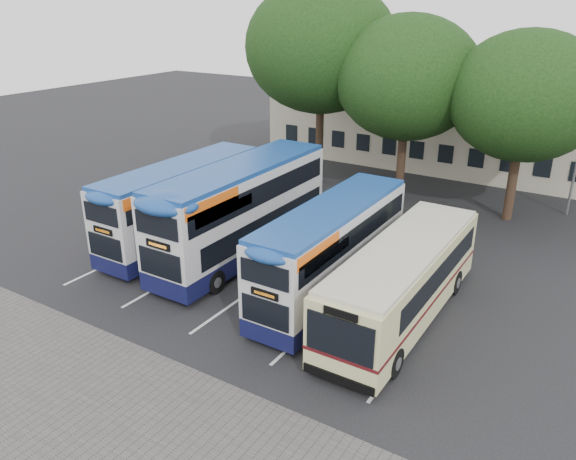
# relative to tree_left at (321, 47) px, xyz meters

# --- Properties ---
(ground) EXTENTS (120.00, 120.00, 0.00)m
(ground) POSITION_rel_tree_left_xyz_m (8.78, -17.97, -8.48)
(ground) COLOR black
(ground) RESTS_ON ground
(paving_strip) EXTENTS (40.00, 6.00, 0.01)m
(paving_strip) POSITION_rel_tree_left_xyz_m (6.78, -22.97, -8.48)
(paving_strip) COLOR #595654
(paving_strip) RESTS_ON ground
(bay_lines) EXTENTS (14.12, 11.00, 0.01)m
(bay_lines) POSITION_rel_tree_left_xyz_m (5.03, -12.97, -8.48)
(bay_lines) COLOR silver
(bay_lines) RESTS_ON ground
(depot_building) EXTENTS (32.40, 8.40, 6.20)m
(depot_building) POSITION_rel_tree_left_xyz_m (8.78, 9.02, -5.33)
(depot_building) COLOR #BAAC96
(depot_building) RESTS_ON ground
(tree_left) EXTENTS (9.31, 9.31, 12.45)m
(tree_left) POSITION_rel_tree_left_xyz_m (0.00, 0.00, 0.00)
(tree_left) COLOR black
(tree_left) RESTS_ON ground
(tree_mid) EXTENTS (8.12, 8.12, 10.57)m
(tree_mid) POSITION_rel_tree_left_xyz_m (5.79, -0.48, -1.37)
(tree_mid) COLOR black
(tree_mid) RESTS_ON ground
(tree_right) EXTENTS (7.76, 7.76, 9.94)m
(tree_right) POSITION_rel_tree_left_xyz_m (12.09, -0.47, -1.85)
(tree_right) COLOR black
(tree_right) RESTS_ON ground
(bus_dd_left) EXTENTS (2.33, 9.62, 4.01)m
(bus_dd_left) POSITION_rel_tree_left_xyz_m (-0.65, -12.30, -6.28)
(bus_dd_left) COLOR #10123B
(bus_dd_left) RESTS_ON ground
(bus_dd_mid) EXTENTS (2.57, 10.60, 4.42)m
(bus_dd_mid) POSITION_rel_tree_left_xyz_m (2.72, -12.04, -6.05)
(bus_dd_mid) COLOR #10123B
(bus_dd_mid) RESTS_ON ground
(bus_dd_right) EXTENTS (2.26, 9.34, 3.89)m
(bus_dd_right) POSITION_rel_tree_left_xyz_m (7.97, -13.22, -6.34)
(bus_dd_right) COLOR #10123B
(bus_dd_right) RESTS_ON ground
(bus_single) EXTENTS (2.58, 10.14, 3.02)m
(bus_single) POSITION_rel_tree_left_xyz_m (11.02, -13.31, -6.77)
(bus_single) COLOR beige
(bus_single) RESTS_ON ground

